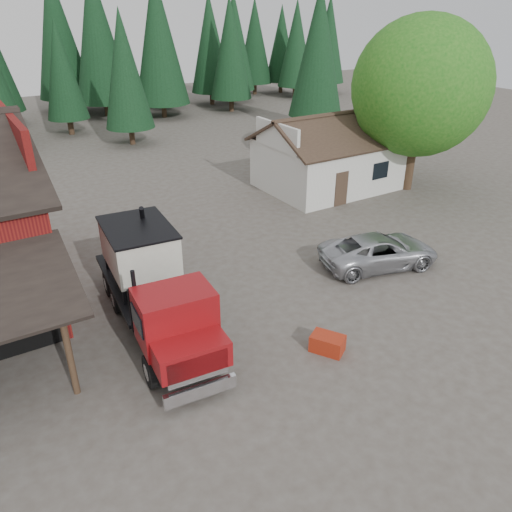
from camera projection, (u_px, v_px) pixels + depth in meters
ground at (269, 367)px, 16.21m from camera, size 120.00×120.00×0.00m
farmhouse at (329, 161)px, 31.40m from camera, size 8.60×6.42×4.65m
deciduous_tree at (420, 92)px, 29.08m from camera, size 8.00×8.00×10.20m
conifer_backdrop at (30, 126)px, 47.99m from camera, size 76.00×16.00×16.00m
near_pine_b at (125, 70)px, 39.06m from camera, size 3.96×3.96×10.40m
near_pine_c at (318, 50)px, 43.11m from camera, size 4.84×4.84×12.40m
feed_truck at (153, 283)px, 17.37m from camera, size 3.12×8.99×3.98m
silver_car at (379, 251)px, 22.14m from camera, size 5.72×3.69×1.47m
equip_box at (327, 343)px, 16.85m from camera, size 1.17×1.30×0.60m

